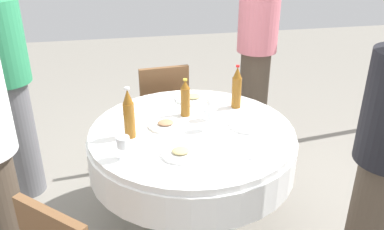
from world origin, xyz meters
name	(u,v)px	position (x,y,z in m)	size (l,w,h in m)	color
ground_plane	(192,221)	(0.00, 0.00, 0.00)	(10.00, 10.00, 0.00)	gray
dining_table	(192,150)	(0.00, 0.00, 0.59)	(1.31, 1.31, 0.74)	white
bottle_amber_mid	(185,99)	(0.01, -0.20, 0.86)	(0.06, 0.06, 0.26)	#8C5619
bottle_amber_outer	(237,88)	(-0.36, -0.26, 0.88)	(0.07, 0.07, 0.31)	#8C5619
bottle_amber_right	(129,114)	(0.38, 0.03, 0.89)	(0.07, 0.07, 0.32)	#8C5619
wine_glass_inner	(212,105)	(-0.15, -0.11, 0.84)	(0.06, 0.06, 0.15)	white
wine_glass_west	(208,115)	(-0.10, 0.03, 0.84)	(0.06, 0.06, 0.14)	white
wine_glass_front	(123,143)	(0.43, 0.27, 0.84)	(0.07, 0.07, 0.13)	white
plate_north	(166,125)	(0.16, -0.07, 0.75)	(0.22, 0.22, 0.04)	white
plate_far	(181,153)	(0.12, 0.29, 0.75)	(0.22, 0.22, 0.04)	white
plate_south	(193,98)	(-0.09, -0.45, 0.75)	(0.25, 0.25, 0.04)	white
plate_rear	(247,125)	(-0.35, 0.03, 0.75)	(0.23, 0.23, 0.02)	white
spoon_outer	(249,151)	(-0.27, 0.33, 0.74)	(0.18, 0.02, 0.01)	silver
fork_right	(123,114)	(0.42, -0.30, 0.74)	(0.18, 0.02, 0.01)	silver
person_mid	(7,84)	(1.19, -0.61, 0.89)	(0.34, 0.34, 1.69)	slate
person_inner	(256,53)	(-0.76, -1.00, 0.88)	(0.34, 0.34, 1.67)	#4C3F33
chair_front	(163,103)	(0.08, -0.92, 0.52)	(0.43, 0.43, 0.87)	brown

